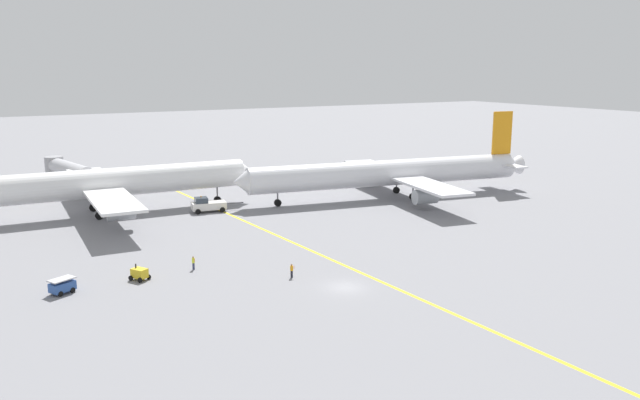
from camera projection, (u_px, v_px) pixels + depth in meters
ground_plane at (345, 287)px, 72.15m from camera, size 600.00×600.00×0.00m
taxiway_stripe at (331, 259)px, 82.62m from camera, size 7.77×119.81×0.01m
airliner_at_gate_left at (111, 183)px, 107.31m from camera, size 50.92×43.98×16.37m
airliner_being_pushed at (390, 173)px, 120.82m from camera, size 59.95×41.98×15.96m
pushback_tug at (208, 205)px, 109.73m from camera, size 9.16×3.80×2.89m
gse_baggage_cart_near_cluster at (62, 286)px, 70.06m from camera, size 3.14×2.62×1.71m
gse_gpu_cart_small at (139, 274)px, 74.48m from camera, size 2.44×2.62×1.90m
ground_crew_marshaller_foreground at (292, 270)px, 75.36m from camera, size 0.43×0.41×1.69m
ground_crew_ramp_agent_by_cones at (193, 263)px, 78.30m from camera, size 0.36×0.50×1.72m
jet_bridge at (66, 169)px, 129.75m from camera, size 7.08×19.53×6.02m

